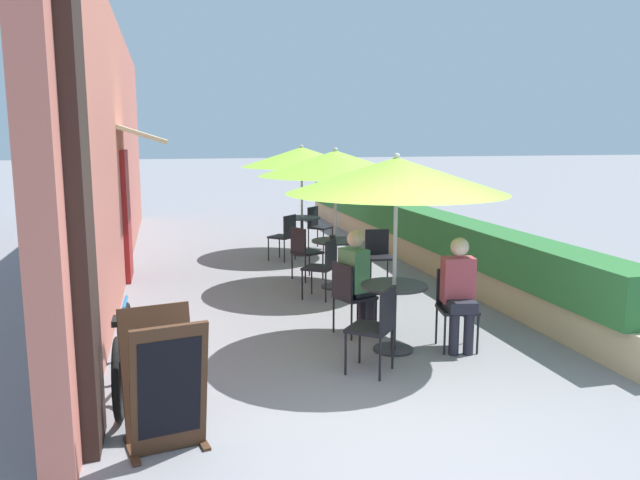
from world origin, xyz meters
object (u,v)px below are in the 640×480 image
object	(u,v)px
cafe_chair_mid_left	(323,264)
bicycle_leaning	(123,355)
seated_patron_near_right	(459,289)
cafe_chair_near_back	(350,292)
cafe_chair_far_left	(285,234)
patio_umbrella_mid	(336,163)
patio_umbrella_near	(396,175)
cafe_chair_near_right	(456,302)
patio_umbrella_far	(302,157)
cafe_chair_mid_back	(304,249)
seated_patron_near_back	(357,277)
patio_table_far	(302,228)
patio_table_mid	(335,254)
coffee_cup_mid	(332,238)
patio_table_near	(394,304)
cafe_chair_mid_right	(378,252)
cafe_chair_far_right	(317,224)
menu_board	(164,382)
cafe_chair_near_left	(377,323)

from	to	relation	value
cafe_chair_mid_left	bicycle_leaning	xyz separation A→B (m)	(-2.60, -2.82, -0.15)
seated_patron_near_right	cafe_chair_near_back	bearing A→B (deg)	-28.40
cafe_chair_far_left	bicycle_leaning	bearing A→B (deg)	-159.27
patio_umbrella_mid	cafe_chair_mid_left	distance (m)	1.57
patio_umbrella_near	cafe_chair_near_right	xyz separation A→B (m)	(0.71, -0.05, -1.40)
patio_umbrella_far	cafe_chair_mid_back	bearing A→B (deg)	-101.74
seated_patron_near_back	patio_table_far	world-z (taller)	seated_patron_near_back
cafe_chair_near_back	patio_umbrella_mid	xyz separation A→B (m)	(0.46, 2.30, 1.40)
cafe_chair_near_right	patio_umbrella_mid	distance (m)	3.35
patio_umbrella_far	bicycle_leaning	bearing A→B (deg)	-116.01
patio_table_mid	coffee_cup_mid	distance (m)	0.28
patio_table_far	cafe_chair_near_back	bearing A→B (deg)	-96.13
cafe_chair_mid_back	bicycle_leaning	xyz separation A→B (m)	(-2.58, -4.04, -0.15)
seated_patron_near_right	bicycle_leaning	distance (m)	3.51
patio_umbrella_mid	coffee_cup_mid	size ratio (longest dim) A/B	26.09
patio_table_near	cafe_chair_mid_right	size ratio (longest dim) A/B	0.86
cafe_chair_mid_left	patio_umbrella_far	xyz separation A→B (m)	(0.43, 3.40, 1.40)
cafe_chair_near_back	bicycle_leaning	size ratio (longest dim) A/B	0.48
cafe_chair_far_right	cafe_chair_near_back	bearing A→B (deg)	35.27
cafe_chair_near_right	patio_umbrella_mid	size ratio (longest dim) A/B	0.37
patio_umbrella_far	bicycle_leaning	xyz separation A→B (m)	(-3.03, -6.21, -1.55)
patio_umbrella_mid	menu_board	distance (m)	5.39
patio_table_near	patio_umbrella_near	world-z (taller)	patio_umbrella_near
cafe_chair_near_left	cafe_chair_near_back	bearing A→B (deg)	36.19
cafe_chair_far_left	menu_board	bearing A→B (deg)	-153.01
patio_umbrella_mid	coffee_cup_mid	xyz separation A→B (m)	(-0.06, -0.04, -1.13)
patio_table_near	cafe_chair_far_left	world-z (taller)	cafe_chair_far_left
patio_umbrella_near	cafe_chair_near_right	distance (m)	1.57
cafe_chair_mid_left	patio_umbrella_far	world-z (taller)	patio_umbrella_far
seated_patron_near_right	patio_umbrella_mid	bearing A→B (deg)	-69.81
cafe_chair_near_left	menu_board	world-z (taller)	menu_board
patio_table_near	cafe_chair_far_right	xyz separation A→B (m)	(0.68, 6.26, -0.01)
seated_patron_near_right	cafe_chair_far_right	distance (m)	6.43
patio_umbrella_mid	patio_table_far	world-z (taller)	patio_umbrella_mid
bicycle_leaning	menu_board	size ratio (longest dim) A/B	1.75
cafe_chair_near_left	coffee_cup_mid	xyz separation A→B (m)	(0.48, 3.48, 0.27)
patio_umbrella_near	menu_board	xyz separation A→B (m)	(-2.44, -1.58, -1.41)
patio_table_far	menu_board	bearing A→B (deg)	-110.14
coffee_cup_mid	patio_umbrella_far	xyz separation A→B (m)	(0.15, 2.82, 1.13)
cafe_chair_near_left	cafe_chair_far_right	world-z (taller)	same
cafe_chair_far_left	cafe_chair_near_right	bearing A→B (deg)	-124.74
cafe_chair_far_right	patio_table_near	bearing A→B (deg)	39.05
patio_table_far	cafe_chair_mid_left	bearing A→B (deg)	-97.27
cafe_chair_near_left	seated_patron_near_back	bearing A→B (deg)	31.60
bicycle_leaning	patio_table_far	bearing A→B (deg)	64.59
patio_table_near	patio_table_far	distance (m)	5.72
cafe_chair_mid_right	patio_umbrella_far	xyz separation A→B (m)	(-0.62, 2.77, 1.40)
menu_board	cafe_chair_mid_back	bearing A→B (deg)	55.01
cafe_chair_near_right	cafe_chair_mid_right	distance (m)	3.00
coffee_cup_mid	patio_table_far	size ratio (longest dim) A/B	0.12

